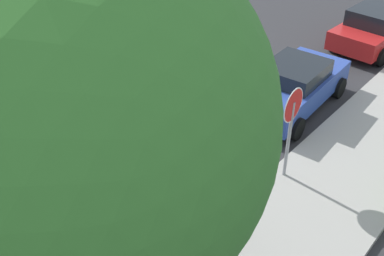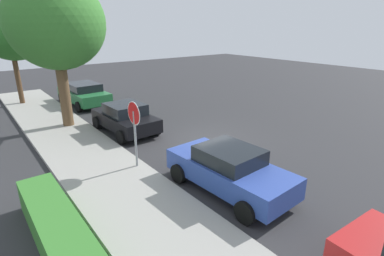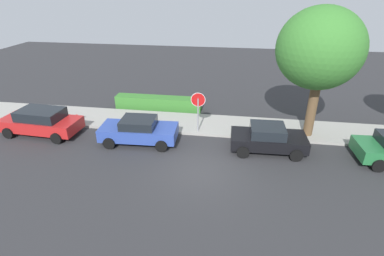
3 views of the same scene
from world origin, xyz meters
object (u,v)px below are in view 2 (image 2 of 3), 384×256
Objects in this scene: parked_car_blue at (229,169)px; street_tree_mid_block at (14,40)px; parked_car_green at (84,93)px; street_tree_near_corner at (56,24)px; stop_sign at (134,124)px; parked_car_black at (125,118)px.

parked_car_blue is 0.79× the size of street_tree_mid_block.
parked_car_blue is 13.40m from parked_car_green.
parked_car_blue is 0.60× the size of street_tree_near_corner.
street_tree_near_corner is (6.11, 0.52, 3.24)m from stop_sign.
street_tree_mid_block is at bearing 7.24° from street_tree_near_corner.
street_tree_mid_block is at bearing 17.38° from parked_car_black.
parked_car_blue is 6.93m from parked_car_black.
parked_car_blue is at bearing 179.65° from parked_car_green.
street_tree_near_corner is at bearing 12.89° from parked_car_blue.
street_tree_near_corner is 6.90m from street_tree_mid_block.
parked_car_green is 0.64× the size of street_tree_near_corner.
street_tree_mid_block reaches higher than parked_car_black.
parked_car_blue is at bearing -152.63° from stop_sign.
parked_car_blue is 10.32m from street_tree_near_corner.
street_tree_mid_block is at bearing 50.00° from parked_car_green.
parked_car_black is at bearing 1.13° from parked_car_blue.
street_tree_near_corner is at bearing 41.22° from parked_car_black.
parked_car_green is at bearing -1.92° from parked_car_black.
street_tree_near_corner is at bearing -172.76° from street_tree_mid_block.
parked_car_blue is 0.93× the size of parked_car_green.
parked_car_blue is 16.57m from street_tree_mid_block.
parked_car_green is at bearing -27.25° from street_tree_near_corner.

